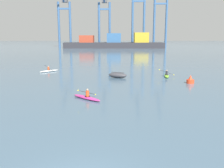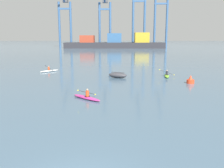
% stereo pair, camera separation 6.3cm
% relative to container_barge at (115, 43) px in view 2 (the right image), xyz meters
% --- Properties ---
extents(container_barge, '(50.73, 9.99, 7.84)m').
position_rel_container_barge_xyz_m(container_barge, '(0.00, 0.00, 0.00)').
color(container_barge, '#28282D').
rests_on(container_barge, ground).
extents(gantry_crane_west, '(7.40, 17.31, 32.23)m').
position_rel_container_barge_xyz_m(gantry_crane_west, '(-27.49, 8.43, 13.92)').
color(gantry_crane_west, '#335684').
rests_on(gantry_crane_west, ground).
extents(gantry_crane_west_mid, '(6.92, 17.60, 34.07)m').
position_rel_container_barge_xyz_m(gantry_crane_west_mid, '(-5.73, 7.48, 13.95)').
color(gantry_crane_west_mid, '#335684').
rests_on(gantry_crane_west_mid, ground).
extents(gantry_crane_east_mid, '(7.41, 18.84, 37.60)m').
position_rel_container_barge_xyz_m(gantry_crane_east_mid, '(12.60, 8.72, 16.52)').
color(gantry_crane_east_mid, '#335684').
rests_on(gantry_crane_east_mid, ground).
extents(gantry_crane_east, '(7.84, 16.25, 39.85)m').
position_rel_container_barge_xyz_m(gantry_crane_east, '(25.02, 12.17, 16.18)').
color(gantry_crane_east, '#335684').
rests_on(gantry_crane_east, ground).
extents(capsized_dinghy, '(2.82, 2.02, 0.76)m').
position_rel_container_barge_xyz_m(capsized_dinghy, '(1.37, -95.47, -2.22)').
color(capsized_dinghy, '#38383D').
rests_on(capsized_dinghy, ground).
extents(channel_buoy, '(0.90, 0.90, 1.00)m').
position_rel_container_barge_xyz_m(channel_buoy, '(10.06, -99.43, -2.22)').
color(channel_buoy, red).
rests_on(channel_buoy, ground).
extents(kayak_magenta, '(2.93, 2.71, 1.04)m').
position_rel_container_barge_xyz_m(kayak_magenta, '(-1.37, -107.41, -2.40)').
color(kayak_magenta, '#C13384').
rests_on(kayak_magenta, ground).
extents(kayak_white, '(2.68, 2.96, 1.00)m').
position_rel_container_barge_xyz_m(kayak_white, '(-9.60, -89.71, -2.40)').
color(kayak_white, silver).
rests_on(kayak_white, ground).
extents(kayak_lime, '(2.18, 3.45, 1.02)m').
position_rel_container_barge_xyz_m(kayak_lime, '(8.23, -94.28, -2.40)').
color(kayak_lime, '#7ABC2D').
rests_on(kayak_lime, ground).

